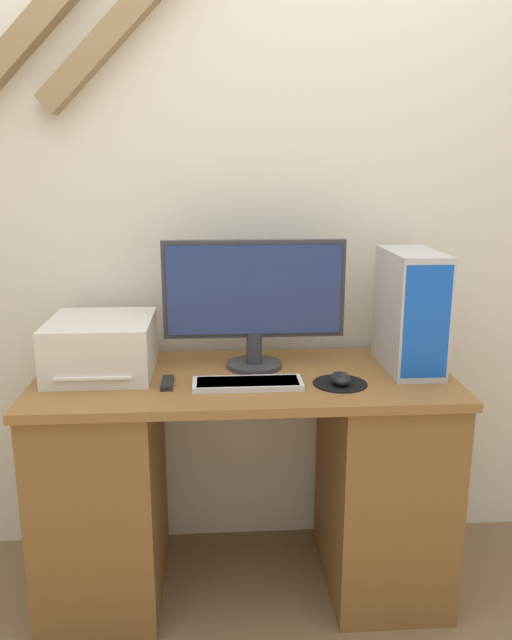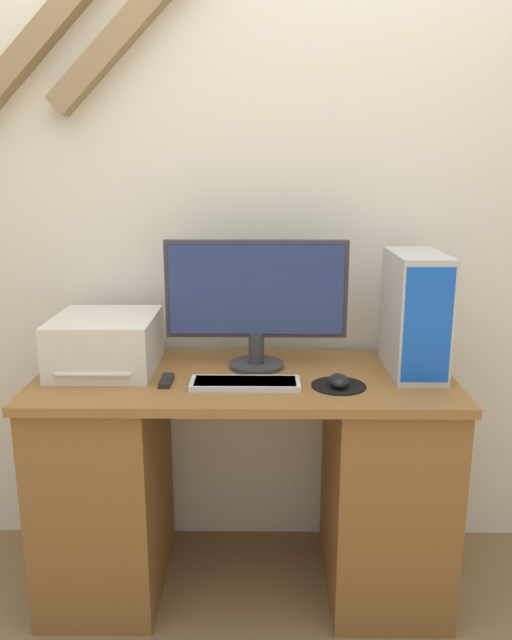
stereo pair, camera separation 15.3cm
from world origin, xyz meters
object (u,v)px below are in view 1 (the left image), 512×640
at_px(monitor, 254,296).
at_px(printer, 102,346).
at_px(remote_control, 167,383).
at_px(keyboard, 248,383).
at_px(computer_tower, 410,311).
at_px(mouse, 341,378).

relative_size(monitor, printer, 1.69).
relative_size(printer, remote_control, 3.15).
bearing_deg(keyboard, printer, 160.63).
relative_size(keyboard, printer, 0.96).
height_order(computer_tower, printer, computer_tower).
distance_m(monitor, computer_tower, 0.53).
height_order(monitor, printer, monitor).
bearing_deg(monitor, keyboard, -99.65).
distance_m(monitor, printer, 0.54).
relative_size(computer_tower, remote_control, 3.49).
relative_size(monitor, remote_control, 5.32).
xyz_separation_m(monitor, keyboard, (-0.03, -0.20, -0.24)).
relative_size(monitor, keyboard, 1.77).
xyz_separation_m(computer_tower, remote_control, (-0.82, -0.13, -0.19)).
distance_m(keyboard, mouse, 0.30).
bearing_deg(remote_control, computer_tower, 8.72).
height_order(keyboard, mouse, mouse).
distance_m(keyboard, remote_control, 0.26).
bearing_deg(computer_tower, printer, 179.08).
height_order(computer_tower, remote_control, computer_tower).
bearing_deg(remote_control, monitor, 30.47).
bearing_deg(computer_tower, remote_control, -171.28).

